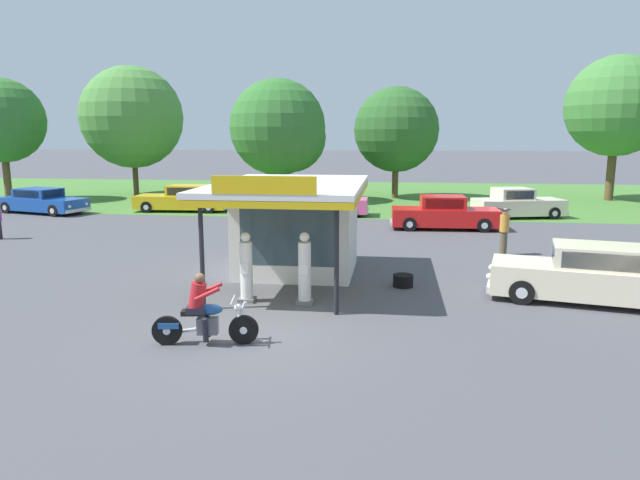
# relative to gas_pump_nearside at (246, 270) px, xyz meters

# --- Properties ---
(ground_plane) EXTENTS (300.00, 300.00, 0.00)m
(ground_plane) POSITION_rel_gas_pump_nearside_xyz_m (0.75, -2.41, -0.87)
(ground_plane) COLOR #4C4C51
(grass_verge_strip) EXTENTS (120.00, 24.00, 0.01)m
(grass_verge_strip) POSITION_rel_gas_pump_nearside_xyz_m (0.75, 27.59, -0.86)
(grass_verge_strip) COLOR #477A33
(grass_verge_strip) RESTS_ON ground
(service_station_kiosk) EXTENTS (4.35, 6.82, 3.48)m
(service_station_kiosk) POSITION_rel_gas_pump_nearside_xyz_m (0.79, 3.26, 0.88)
(service_station_kiosk) COLOR silver
(service_station_kiosk) RESTS_ON ground
(gas_pump_nearside) EXTENTS (0.44, 0.44, 1.90)m
(gas_pump_nearside) POSITION_rel_gas_pump_nearside_xyz_m (0.00, 0.00, 0.00)
(gas_pump_nearside) COLOR slate
(gas_pump_nearside) RESTS_ON ground
(gas_pump_offside) EXTENTS (0.44, 0.44, 1.94)m
(gas_pump_offside) POSITION_rel_gas_pump_nearside_xyz_m (1.58, 0.00, 0.02)
(gas_pump_offside) COLOR slate
(gas_pump_offside) RESTS_ON ground
(motorcycle_with_rider) EXTENTS (2.26, 0.72, 1.58)m
(motorcycle_with_rider) POSITION_rel_gas_pump_nearside_xyz_m (-0.10, -3.26, -0.21)
(motorcycle_with_rider) COLOR black
(motorcycle_with_rider) RESTS_ON ground
(featured_classic_sedan) EXTENTS (5.54, 2.81, 1.56)m
(featured_classic_sedan) POSITION_rel_gas_pump_nearside_xyz_m (9.21, 1.12, -0.15)
(featured_classic_sedan) COLOR beige
(featured_classic_sedan) RESTS_ON ground
(parked_car_back_row_centre) EXTENTS (5.45, 1.94, 1.57)m
(parked_car_back_row_centre) POSITION_rel_gas_pump_nearside_xyz_m (-0.10, 16.80, -0.17)
(parked_car_back_row_centre) COLOR #E55993
(parked_car_back_row_centre) RESTS_ON ground
(parked_car_back_row_left) EXTENTS (5.78, 3.22, 1.41)m
(parked_car_back_row_left) POSITION_rel_gas_pump_nearside_xyz_m (-16.17, 15.65, -0.21)
(parked_car_back_row_left) COLOR #19479E
(parked_car_back_row_left) RESTS_ON ground
(parked_car_back_row_centre_right) EXTENTS (5.65, 2.18, 1.53)m
(parked_car_back_row_centre_right) POSITION_rel_gas_pump_nearside_xyz_m (-8.37, 17.41, -0.17)
(parked_car_back_row_centre_right) COLOR gold
(parked_car_back_row_centre_right) RESTS_ON ground
(parked_car_back_row_centre_left) EXTENTS (5.26, 2.02, 1.58)m
(parked_car_back_row_centre_left) POSITION_rel_gas_pump_nearside_xyz_m (6.30, 12.90, -0.15)
(parked_car_back_row_centre_left) COLOR red
(parked_car_back_row_centre_left) RESTS_ON ground
(parked_car_back_row_far_left) EXTENTS (5.14, 3.01, 1.61)m
(parked_car_back_row_far_left) POSITION_rel_gas_pump_nearside_xyz_m (10.52, 17.25, -0.15)
(parked_car_back_row_far_left) COLOR beige
(parked_car_back_row_far_left) RESTS_ON ground
(bystander_strolling_foreground) EXTENTS (0.39, 0.39, 1.76)m
(bystander_strolling_foreground) POSITION_rel_gas_pump_nearside_xyz_m (7.98, 7.08, 0.09)
(bystander_strolling_foreground) COLOR brown
(bystander_strolling_foreground) RESTS_ON ground
(bystander_admiring_sedan) EXTENTS (0.34, 0.34, 1.77)m
(bystander_admiring_sedan) POSITION_rel_gas_pump_nearside_xyz_m (-0.94, 7.02, 0.08)
(bystander_admiring_sedan) COLOR brown
(bystander_admiring_sedan) RESTS_ON ground
(tree_oak_far_left) EXTENTS (6.67, 6.67, 9.64)m
(tree_oak_far_left) POSITION_rel_gas_pump_nearside_xyz_m (18.47, 26.57, 5.28)
(tree_oak_far_left) COLOR brown
(tree_oak_far_left) RESTS_ON ground
(tree_oak_centre) EXTENTS (7.36, 7.36, 9.35)m
(tree_oak_centre) POSITION_rel_gas_pump_nearside_xyz_m (-15.39, 26.02, 4.62)
(tree_oak_centre) COLOR brown
(tree_oak_centre) RESTS_ON ground
(tree_oak_left) EXTENTS (6.39, 6.31, 8.06)m
(tree_oak_left) POSITION_rel_gas_pump_nearside_xyz_m (-3.53, 22.85, 3.86)
(tree_oak_left) COLOR brown
(tree_oak_left) RESTS_ON ground
(tree_oak_far_right) EXTENTS (5.90, 5.90, 7.73)m
(tree_oak_far_right) POSITION_rel_gas_pump_nearside_xyz_m (3.95, 26.22, 3.90)
(tree_oak_far_right) COLOR brown
(tree_oak_far_right) RESTS_ON ground
(tree_oak_distant_spare) EXTENTS (5.56, 5.56, 8.14)m
(tree_oak_distant_spare) POSITION_rel_gas_pump_nearside_xyz_m (-22.06, 20.98, 4.48)
(tree_oak_distant_spare) COLOR brown
(tree_oak_distant_spare) RESTS_ON ground
(spare_tire_stack) EXTENTS (0.60, 0.60, 0.36)m
(spare_tire_stack) POSITION_rel_gas_pump_nearside_xyz_m (4.21, 2.08, -0.69)
(spare_tire_stack) COLOR black
(spare_tire_stack) RESTS_ON ground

